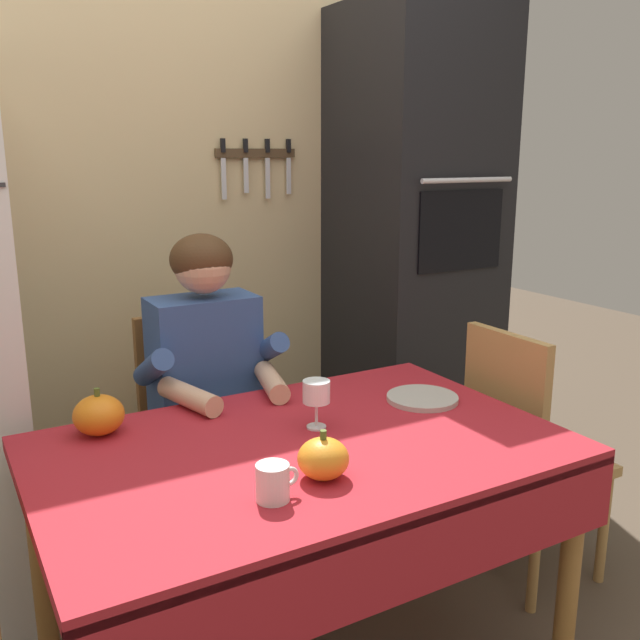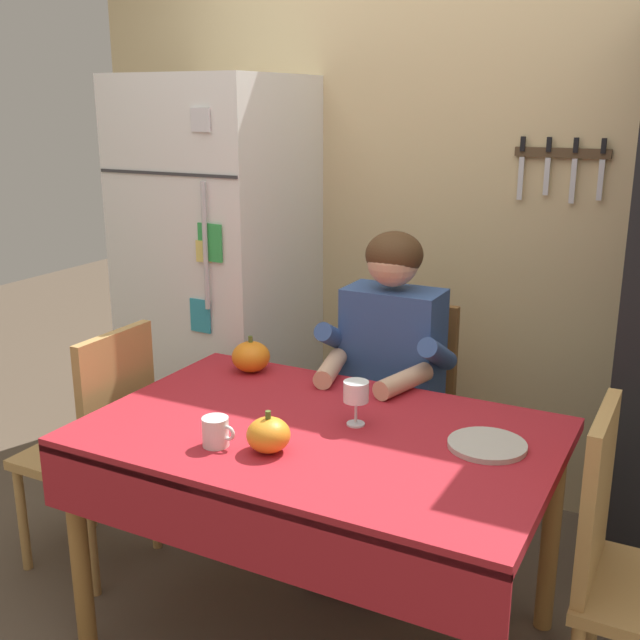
{
  "view_description": "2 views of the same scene",
  "coord_description": "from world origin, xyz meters",
  "px_view_note": "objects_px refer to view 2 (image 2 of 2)",
  "views": [
    {
      "loc": [
        -0.83,
        -1.44,
        1.5
      ],
      "look_at": [
        0.13,
        0.23,
        1.04
      ],
      "focal_mm": 39.0,
      "sensor_mm": 36.0,
      "label": 1
    },
    {
      "loc": [
        1.0,
        -1.81,
        1.7
      ],
      "look_at": [
        -0.09,
        0.28,
        1.02
      ],
      "focal_mm": 43.25,
      "sensor_mm": 36.0,
      "label": 2
    }
  ],
  "objects_px": {
    "dining_table": "(316,456)",
    "chair_right_side": "(630,564)",
    "coffee_mug": "(216,432)",
    "pumpkin_large": "(268,435)",
    "seated_person": "(385,370)",
    "serving_tray": "(487,445)",
    "refrigerator": "(221,285)",
    "pumpkin_medium": "(251,357)",
    "chair_behind_person": "(402,409)",
    "chair_left_side": "(100,439)",
    "wine_glass": "(356,393)"
  },
  "relations": [
    {
      "from": "refrigerator",
      "to": "pumpkin_large",
      "type": "height_order",
      "value": "refrigerator"
    },
    {
      "from": "seated_person",
      "to": "coffee_mug",
      "type": "height_order",
      "value": "seated_person"
    },
    {
      "from": "serving_tray",
      "to": "chair_left_side",
      "type": "bearing_deg",
      "value": -175.72
    },
    {
      "from": "chair_behind_person",
      "to": "pumpkin_medium",
      "type": "bearing_deg",
      "value": -134.63
    },
    {
      "from": "seated_person",
      "to": "chair_right_side",
      "type": "relative_size",
      "value": 1.34
    },
    {
      "from": "seated_person",
      "to": "chair_right_side",
      "type": "xyz_separation_m",
      "value": [
        0.93,
        -0.53,
        -0.23
      ]
    },
    {
      "from": "chair_right_side",
      "to": "seated_person",
      "type": "bearing_deg",
      "value": 150.56
    },
    {
      "from": "pumpkin_large",
      "to": "serving_tray",
      "type": "height_order",
      "value": "pumpkin_large"
    },
    {
      "from": "chair_right_side",
      "to": "wine_glass",
      "type": "relative_size",
      "value": 6.6
    },
    {
      "from": "chair_left_side",
      "to": "chair_behind_person",
      "type": "bearing_deg",
      "value": 41.6
    },
    {
      "from": "chair_behind_person",
      "to": "dining_table",
      "type": "bearing_deg",
      "value": -87.78
    },
    {
      "from": "coffee_mug",
      "to": "pumpkin_medium",
      "type": "distance_m",
      "value": 0.63
    },
    {
      "from": "chair_behind_person",
      "to": "serving_tray",
      "type": "distance_m",
      "value": 0.88
    },
    {
      "from": "chair_left_side",
      "to": "pumpkin_medium",
      "type": "distance_m",
      "value": 0.63
    },
    {
      "from": "chair_behind_person",
      "to": "seated_person",
      "type": "bearing_deg",
      "value": -90.0
    },
    {
      "from": "dining_table",
      "to": "coffee_mug",
      "type": "relative_size",
      "value": 13.41
    },
    {
      "from": "serving_tray",
      "to": "chair_behind_person",
      "type": "bearing_deg",
      "value": 127.81
    },
    {
      "from": "chair_right_side",
      "to": "pumpkin_medium",
      "type": "relative_size",
      "value": 6.63
    },
    {
      "from": "chair_behind_person",
      "to": "pumpkin_medium",
      "type": "height_order",
      "value": "chair_behind_person"
    },
    {
      "from": "chair_behind_person",
      "to": "serving_tray",
      "type": "height_order",
      "value": "chair_behind_person"
    },
    {
      "from": "refrigerator",
      "to": "pumpkin_medium",
      "type": "xyz_separation_m",
      "value": [
        0.49,
        -0.52,
        -0.1
      ]
    },
    {
      "from": "chair_left_side",
      "to": "coffee_mug",
      "type": "height_order",
      "value": "chair_left_side"
    },
    {
      "from": "coffee_mug",
      "to": "wine_glass",
      "type": "height_order",
      "value": "wine_glass"
    },
    {
      "from": "coffee_mug",
      "to": "pumpkin_large",
      "type": "xyz_separation_m",
      "value": [
        0.15,
        0.04,
        0.01
      ]
    },
    {
      "from": "coffee_mug",
      "to": "dining_table",
      "type": "bearing_deg",
      "value": 47.31
    },
    {
      "from": "wine_glass",
      "to": "pumpkin_large",
      "type": "xyz_separation_m",
      "value": [
        -0.14,
        -0.28,
        -0.05
      ]
    },
    {
      "from": "chair_behind_person",
      "to": "wine_glass",
      "type": "xyz_separation_m",
      "value": [
        0.12,
        -0.7,
        0.33
      ]
    },
    {
      "from": "refrigerator",
      "to": "chair_left_side",
      "type": "distance_m",
      "value": 0.95
    },
    {
      "from": "chair_behind_person",
      "to": "chair_right_side",
      "type": "bearing_deg",
      "value": -37.49
    },
    {
      "from": "pumpkin_large",
      "to": "pumpkin_medium",
      "type": "bearing_deg",
      "value": 126.69
    },
    {
      "from": "pumpkin_large",
      "to": "serving_tray",
      "type": "relative_size",
      "value": 0.55
    },
    {
      "from": "chair_right_side",
      "to": "pumpkin_large",
      "type": "distance_m",
      "value": 1.03
    },
    {
      "from": "coffee_mug",
      "to": "refrigerator",
      "type": "bearing_deg",
      "value": 123.91
    },
    {
      "from": "serving_tray",
      "to": "seated_person",
      "type": "bearing_deg",
      "value": 137.24
    },
    {
      "from": "refrigerator",
      "to": "chair_behind_person",
      "type": "height_order",
      "value": "refrigerator"
    },
    {
      "from": "chair_right_side",
      "to": "serving_tray",
      "type": "distance_m",
      "value": 0.48
    },
    {
      "from": "serving_tray",
      "to": "wine_glass",
      "type": "bearing_deg",
      "value": -175.98
    },
    {
      "from": "dining_table",
      "to": "chair_left_side",
      "type": "height_order",
      "value": "chair_left_side"
    },
    {
      "from": "seated_person",
      "to": "chair_right_side",
      "type": "height_order",
      "value": "seated_person"
    },
    {
      "from": "dining_table",
      "to": "pumpkin_large",
      "type": "relative_size",
      "value": 11.19
    },
    {
      "from": "seated_person",
      "to": "coffee_mug",
      "type": "xyz_separation_m",
      "value": [
        -0.18,
        -0.83,
        0.05
      ]
    },
    {
      "from": "dining_table",
      "to": "chair_right_side",
      "type": "height_order",
      "value": "chair_right_side"
    },
    {
      "from": "seated_person",
      "to": "pumpkin_medium",
      "type": "height_order",
      "value": "seated_person"
    },
    {
      "from": "chair_right_side",
      "to": "wine_glass",
      "type": "xyz_separation_m",
      "value": [
        -0.81,
        0.02,
        0.33
      ]
    },
    {
      "from": "serving_tray",
      "to": "chair_right_side",
      "type": "bearing_deg",
      "value": -6.38
    },
    {
      "from": "pumpkin_large",
      "to": "chair_left_side",
      "type": "bearing_deg",
      "value": 166.4
    },
    {
      "from": "serving_tray",
      "to": "coffee_mug",
      "type": "bearing_deg",
      "value": -153.4
    },
    {
      "from": "seated_person",
      "to": "pumpkin_medium",
      "type": "distance_m",
      "value": 0.5
    },
    {
      "from": "chair_behind_person",
      "to": "seated_person",
      "type": "height_order",
      "value": "seated_person"
    },
    {
      "from": "seated_person",
      "to": "chair_right_side",
      "type": "bearing_deg",
      "value": -29.44
    }
  ]
}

